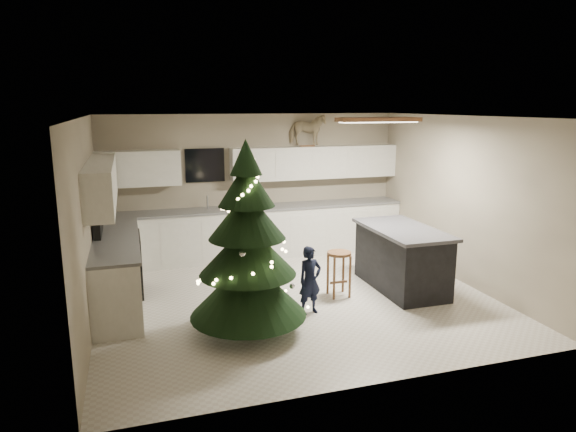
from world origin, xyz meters
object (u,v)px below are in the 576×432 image
object	(u,v)px
christmas_tree	(248,255)
toddler	(310,280)
rocking_horse	(307,130)
island	(401,258)
bar_stool	(339,263)

from	to	relation	value
christmas_tree	toddler	size ratio (longest dim) A/B	2.57
toddler	rocking_horse	xyz separation A→B (m)	(0.97, 2.91, 1.85)
island	bar_stool	size ratio (longest dim) A/B	2.54
island	rocking_horse	world-z (taller)	rocking_horse
toddler	christmas_tree	bearing A→B (deg)	-173.47
island	rocking_horse	size ratio (longest dim) A/B	2.29
island	toddler	world-z (taller)	island
island	bar_stool	distance (m)	1.04
toddler	rocking_horse	world-z (taller)	rocking_horse
island	toddler	distance (m)	1.73
bar_stool	toddler	xyz separation A→B (m)	(-0.62, -0.48, -0.04)
rocking_horse	bar_stool	bearing A→B (deg)	-171.03
christmas_tree	bar_stool	bearing A→B (deg)	27.07
bar_stool	toddler	size ratio (longest dim) A/B	0.72
christmas_tree	toddler	distance (m)	1.09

